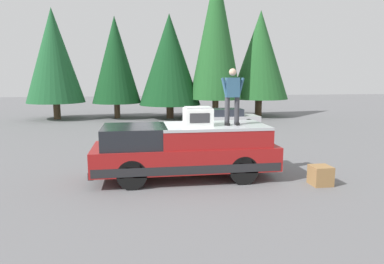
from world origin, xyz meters
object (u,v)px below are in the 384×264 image
at_px(wooden_crate, 321,175).
at_px(person_on_truck_bed, 232,95).
at_px(pickup_truck, 185,150).
at_px(compressor_unit, 198,116).
at_px(parked_car_silver, 225,118).

bearing_deg(wooden_crate, person_on_truck_bed, 65.08).
height_order(pickup_truck, person_on_truck_bed, person_on_truck_bed).
xyz_separation_m(pickup_truck, wooden_crate, (-1.30, -3.77, -0.59)).
xyz_separation_m(pickup_truck, compressor_unit, (-0.15, -0.37, 1.05)).
relative_size(pickup_truck, parked_car_silver, 1.35).
height_order(pickup_truck, parked_car_silver, pickup_truck).
bearing_deg(compressor_unit, parked_car_silver, -18.34).
distance_m(person_on_truck_bed, wooden_crate, 3.46).
distance_m(pickup_truck, wooden_crate, 4.04).
relative_size(pickup_truck, person_on_truck_bed, 3.28).
bearing_deg(person_on_truck_bed, compressor_unit, 87.20).
bearing_deg(wooden_crate, pickup_truck, 71.00).
bearing_deg(parked_car_silver, wooden_crate, 179.90).
height_order(person_on_truck_bed, parked_car_silver, person_on_truck_bed).
distance_m(parked_car_silver, wooden_crate, 11.48).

